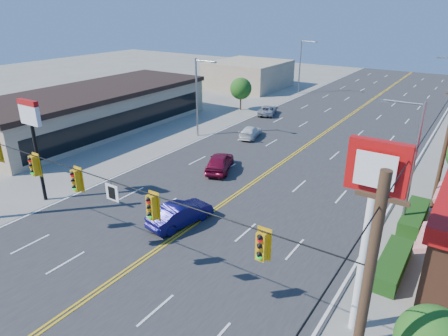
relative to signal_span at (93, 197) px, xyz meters
The scene contains 16 objects.
ground 4.89m from the signal_span, ahead, with size 160.00×160.00×0.00m, color gray.
road 20.58m from the signal_span, 89.66° to the left, with size 20.00×120.00×0.06m, color #2D2D30.
signal_span is the anchor object (origin of this frame).
kfc_pylon 11.87m from the signal_span, 19.78° to the left, with size 2.20×0.36×8.50m.
strip_mall 28.46m from the signal_span, 140.56° to the left, with size 10.40×26.40×4.40m.
pizza_hut_sign 11.60m from the signal_span, 159.81° to the left, with size 1.90×0.30×6.85m.
streetlight_se 17.76m from the signal_span, 52.06° to the left, with size 2.55×0.25×8.00m.
streetlight_sw 24.46m from the signal_span, 115.88° to the left, with size 2.55×0.25×8.00m.
streetlight_nw 49.17m from the signal_span, 102.54° to the left, with size 2.55×0.25×8.00m.
utility_pole_near 21.82m from the signal_span, 55.61° to the left, with size 0.28×0.28×8.40m, color #47301E.
tree_west 36.42m from the signal_span, 110.75° to the left, with size 2.80×2.80×4.20m.
bld_west_far 52.03m from the signal_span, 112.50° to the left, with size 11.00×12.00×4.20m, color tan.
car_magenta 16.14m from the signal_span, 102.78° to the left, with size 1.79×4.45×1.52m, color maroon.
car_blue 7.83m from the signal_span, 95.02° to the left, with size 1.54×4.41×1.45m, color #0F0D4C.
car_white 25.47m from the signal_span, 103.44° to the left, with size 1.60×3.95×1.15m, color white.
car_silver 34.93m from the signal_span, 104.49° to the left, with size 1.88×4.07×1.13m, color #BCBCC1.
Camera 1 is at (13.74, -10.19, 12.96)m, focal length 32.00 mm.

